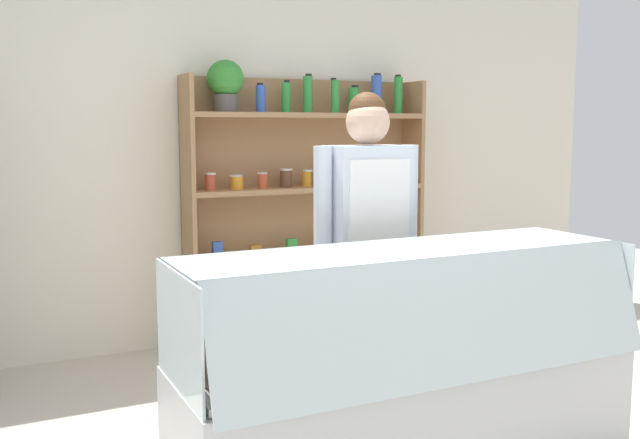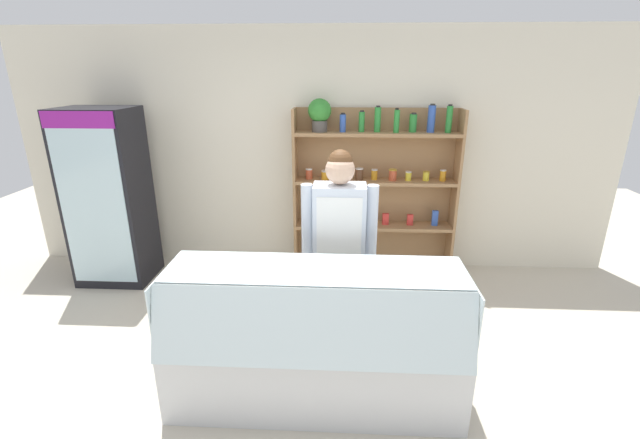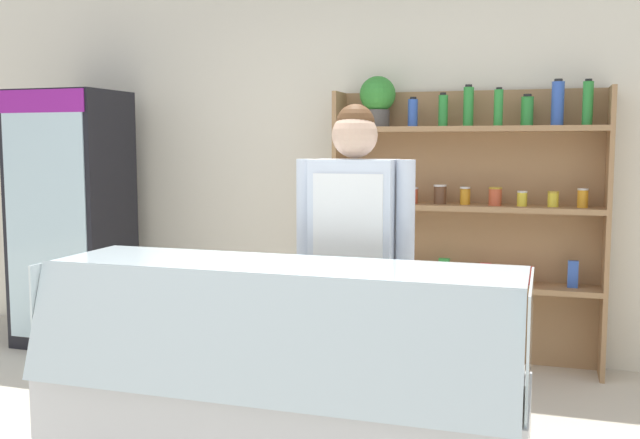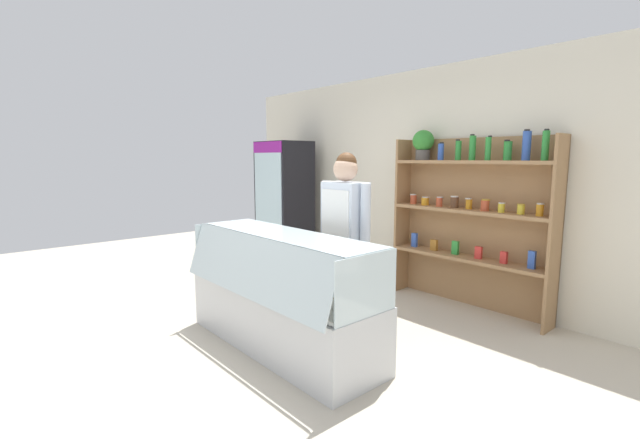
{
  "view_description": "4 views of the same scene",
  "coord_description": "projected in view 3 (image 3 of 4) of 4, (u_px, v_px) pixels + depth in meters",
  "views": [
    {
      "loc": [
        -1.49,
        -2.56,
        1.52
      ],
      "look_at": [
        0.07,
        0.61,
        1.06
      ],
      "focal_mm": 40.0,
      "sensor_mm": 36.0,
      "label": 1
    },
    {
      "loc": [
        0.32,
        -2.57,
        2.25
      ],
      "look_at": [
        0.17,
        0.35,
        1.22
      ],
      "focal_mm": 24.0,
      "sensor_mm": 36.0,
      "label": 2
    },
    {
      "loc": [
        1.19,
        -2.78,
        1.5
      ],
      "look_at": [
        0.11,
        0.62,
        1.12
      ],
      "focal_mm": 40.0,
      "sensor_mm": 36.0,
      "label": 3
    },
    {
      "loc": [
        3.06,
        -2.17,
        1.64
      ],
      "look_at": [
        0.08,
        0.44,
        1.07
      ],
      "focal_mm": 24.0,
      "sensor_mm": 36.0,
      "label": 4
    }
  ],
  "objects": [
    {
      "name": "shop_clerk",
      "position": [
        354.0,
        247.0,
        3.47
      ],
      "size": [
        0.59,
        0.25,
        1.69
      ],
      "color": "#4C4233",
      "rests_on": "ground"
    },
    {
      "name": "drinks_fridge",
      "position": [
        72.0,
        219.0,
        5.33
      ],
      "size": [
        0.75,
        0.61,
        1.89
      ],
      "color": "black",
      "rests_on": "ground"
    },
    {
      "name": "back_wall",
      "position": [
        375.0,
        165.0,
        5.17
      ],
      "size": [
        6.8,
        0.1,
        2.7
      ],
      "primitive_type": "cube",
      "color": "silver",
      "rests_on": "ground"
    },
    {
      "name": "deli_display_case",
      "position": [
        280.0,
        427.0,
        3.01
      ],
      "size": [
        2.01,
        0.71,
        1.01
      ],
      "color": "silver",
      "rests_on": "ground"
    },
    {
      "name": "shelving_unit",
      "position": [
        459.0,
        204.0,
        4.83
      ],
      "size": [
        1.8,
        0.29,
        1.97
      ],
      "color": "#9E754C",
      "rests_on": "ground"
    }
  ]
}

